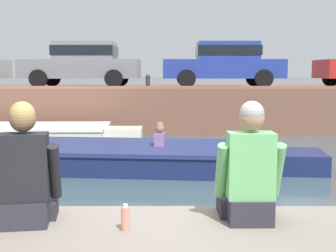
{
  "coord_description": "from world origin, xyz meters",
  "views": [
    {
      "loc": [
        -0.14,
        -4.04,
        1.95
      ],
      "look_at": [
        -0.12,
        3.64,
        1.08
      ],
      "focal_mm": 50.0,
      "sensor_mm": 36.0,
      "label": 1
    }
  ],
  "objects_px": {
    "car_centre_blue": "(223,62)",
    "person_seated_right": "(248,175)",
    "boat_moored_west_cream": "(23,134)",
    "bottle_drink": "(124,218)",
    "person_seated_left": "(24,177)",
    "motorboat_passing": "(129,156)",
    "car_left_inner_grey": "(81,63)",
    "mooring_bollard_mid": "(146,81)"
  },
  "relations": [
    {
      "from": "car_centre_blue",
      "to": "person_seated_right",
      "type": "bearing_deg",
      "value": -95.88
    },
    {
      "from": "boat_moored_west_cream",
      "to": "person_seated_right",
      "type": "bearing_deg",
      "value": -63.42
    },
    {
      "from": "car_centre_blue",
      "to": "bottle_drink",
      "type": "bearing_deg",
      "value": -99.95
    },
    {
      "from": "boat_moored_west_cream",
      "to": "person_seated_left",
      "type": "bearing_deg",
      "value": -72.79
    },
    {
      "from": "boat_moored_west_cream",
      "to": "car_centre_blue",
      "type": "bearing_deg",
      "value": 29.81
    },
    {
      "from": "car_centre_blue",
      "to": "person_seated_left",
      "type": "height_order",
      "value": "car_centre_blue"
    },
    {
      "from": "car_centre_blue",
      "to": "bottle_drink",
      "type": "distance_m",
      "value": 13.21
    },
    {
      "from": "car_centre_blue",
      "to": "motorboat_passing",
      "type": "bearing_deg",
      "value": -111.73
    },
    {
      "from": "car_left_inner_grey",
      "to": "person_seated_left",
      "type": "relative_size",
      "value": 4.22
    },
    {
      "from": "person_seated_left",
      "to": "bottle_drink",
      "type": "height_order",
      "value": "person_seated_left"
    },
    {
      "from": "car_left_inner_grey",
      "to": "person_seated_left",
      "type": "height_order",
      "value": "car_left_inner_grey"
    },
    {
      "from": "boat_moored_west_cream",
      "to": "person_seated_left",
      "type": "distance_m",
      "value": 9.84
    },
    {
      "from": "motorboat_passing",
      "to": "person_seated_right",
      "type": "xyz_separation_m",
      "value": [
        1.41,
        -5.88,
        0.91
      ]
    },
    {
      "from": "motorboat_passing",
      "to": "car_left_inner_grey",
      "type": "relative_size",
      "value": 1.81
    },
    {
      "from": "car_centre_blue",
      "to": "mooring_bollard_mid",
      "type": "distance_m",
      "value": 3.11
    },
    {
      "from": "car_centre_blue",
      "to": "person_seated_left",
      "type": "bearing_deg",
      "value": -103.47
    },
    {
      "from": "motorboat_passing",
      "to": "mooring_bollard_mid",
      "type": "relative_size",
      "value": 16.59
    },
    {
      "from": "boat_moored_west_cream",
      "to": "motorboat_passing",
      "type": "bearing_deg",
      "value": -46.5
    },
    {
      "from": "person_seated_right",
      "to": "bottle_drink",
      "type": "distance_m",
      "value": 1.03
    },
    {
      "from": "boat_moored_west_cream",
      "to": "person_seated_left",
      "type": "relative_size",
      "value": 6.31
    },
    {
      "from": "boat_moored_west_cream",
      "to": "motorboat_passing",
      "type": "distance_m",
      "value": 4.7
    },
    {
      "from": "person_seated_right",
      "to": "bottle_drink",
      "type": "height_order",
      "value": "person_seated_right"
    },
    {
      "from": "car_left_inner_grey",
      "to": "mooring_bollard_mid",
      "type": "bearing_deg",
      "value": -34.98
    },
    {
      "from": "mooring_bollard_mid",
      "to": "person_seated_right",
      "type": "xyz_separation_m",
      "value": [
        1.27,
        -11.08,
        -0.55
      ]
    },
    {
      "from": "mooring_bollard_mid",
      "to": "bottle_drink",
      "type": "relative_size",
      "value": 2.18
    },
    {
      "from": "car_left_inner_grey",
      "to": "car_centre_blue",
      "type": "bearing_deg",
      "value": 0.01
    },
    {
      "from": "car_left_inner_grey",
      "to": "bottle_drink",
      "type": "height_order",
      "value": "car_left_inner_grey"
    },
    {
      "from": "motorboat_passing",
      "to": "mooring_bollard_mid",
      "type": "distance_m",
      "value": 5.4
    },
    {
      "from": "person_seated_right",
      "to": "car_centre_blue",
      "type": "bearing_deg",
      "value": 84.12
    },
    {
      "from": "boat_moored_west_cream",
      "to": "car_left_inner_grey",
      "type": "distance_m",
      "value": 4.12
    },
    {
      "from": "mooring_bollard_mid",
      "to": "person_seated_left",
      "type": "height_order",
      "value": "mooring_bollard_mid"
    },
    {
      "from": "car_centre_blue",
      "to": "person_seated_right",
      "type": "xyz_separation_m",
      "value": [
        -1.31,
        -12.71,
        -1.16
      ]
    },
    {
      "from": "boat_moored_west_cream",
      "to": "car_left_inner_grey",
      "type": "relative_size",
      "value": 1.5
    },
    {
      "from": "person_seated_left",
      "to": "car_left_inner_grey",
      "type": "bearing_deg",
      "value": 98.24
    },
    {
      "from": "motorboat_passing",
      "to": "car_left_inner_grey",
      "type": "distance_m",
      "value": 7.46
    },
    {
      "from": "person_seated_left",
      "to": "motorboat_passing",
      "type": "bearing_deg",
      "value": 86.75
    },
    {
      "from": "person_seated_left",
      "to": "person_seated_right",
      "type": "bearing_deg",
      "value": 2.16
    },
    {
      "from": "person_seated_left",
      "to": "mooring_bollard_mid",
      "type": "bearing_deg",
      "value": 87.55
    },
    {
      "from": "car_centre_blue",
      "to": "boat_moored_west_cream",
      "type": "bearing_deg",
      "value": -150.19
    },
    {
      "from": "car_left_inner_grey",
      "to": "person_seated_right",
      "type": "height_order",
      "value": "car_left_inner_grey"
    },
    {
      "from": "person_seated_right",
      "to": "person_seated_left",
      "type": "bearing_deg",
      "value": -177.84
    },
    {
      "from": "car_left_inner_grey",
      "to": "person_seated_right",
      "type": "bearing_deg",
      "value": -74.18
    }
  ]
}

